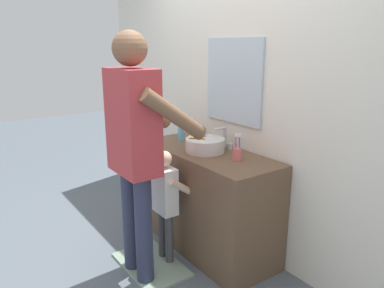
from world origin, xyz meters
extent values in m
plane|color=slate|center=(0.00, 0.00, 0.00)|extent=(14.00, 14.00, 0.00)
cube|color=silver|center=(0.00, 0.62, 1.35)|extent=(4.40, 0.08, 2.70)
cube|color=silver|center=(0.00, 0.57, 1.42)|extent=(0.66, 0.02, 0.69)
cube|color=brown|center=(0.00, 0.30, 0.43)|extent=(1.32, 0.54, 0.86)
cylinder|color=silver|center=(0.00, 0.28, 0.92)|extent=(0.32, 0.32, 0.11)
cylinder|color=#B1B1AD|center=(0.00, 0.28, 0.92)|extent=(0.26, 0.26, 0.09)
cylinder|color=#B7BABF|center=(0.00, 0.49, 0.95)|extent=(0.03, 0.03, 0.18)
cylinder|color=#B7BABF|center=(0.00, 0.43, 1.03)|extent=(0.02, 0.12, 0.02)
cylinder|color=#B7BABF|center=(-0.07, 0.49, 0.89)|extent=(0.04, 0.04, 0.05)
cylinder|color=#B7BABF|center=(0.07, 0.49, 0.89)|extent=(0.04, 0.04, 0.05)
cylinder|color=#D86666|center=(0.33, 0.34, 0.91)|extent=(0.07, 0.07, 0.09)
cylinder|color=#E5387F|center=(0.33, 0.32, 0.96)|extent=(0.03, 0.01, 0.17)
cube|color=white|center=(0.33, 0.32, 1.06)|extent=(0.01, 0.02, 0.02)
cylinder|color=blue|center=(0.34, 0.35, 0.96)|extent=(0.03, 0.04, 0.17)
cube|color=white|center=(0.34, 0.35, 1.06)|extent=(0.01, 0.02, 0.02)
cylinder|color=#66B2D1|center=(-0.40, 0.31, 0.93)|extent=(0.06, 0.06, 0.13)
cylinder|color=#2D2D2D|center=(-0.40, 0.31, 1.01)|extent=(0.02, 0.02, 0.04)
cube|color=gray|center=(0.00, -0.25, 0.01)|extent=(0.64, 0.40, 0.02)
cylinder|color=#47474C|center=(-0.05, -0.11, 0.21)|extent=(0.07, 0.07, 0.43)
cylinder|color=#47474C|center=(0.05, -0.11, 0.21)|extent=(0.07, 0.07, 0.43)
cube|color=white|center=(0.00, -0.11, 0.62)|extent=(0.21, 0.12, 0.37)
sphere|color=beige|center=(0.00, -0.11, 0.87)|extent=(0.12, 0.12, 0.12)
cylinder|color=beige|center=(-0.12, -0.01, 0.65)|extent=(0.05, 0.26, 0.20)
cylinder|color=beige|center=(0.12, -0.01, 0.65)|extent=(0.05, 0.26, 0.20)
cylinder|color=#2D334C|center=(-0.06, -0.38, 0.42)|extent=(0.13, 0.13, 0.83)
cylinder|color=#2D334C|center=(0.15, -0.38, 0.42)|extent=(0.13, 0.13, 0.83)
cube|color=#B7383D|center=(0.05, -0.38, 1.20)|extent=(0.42, 0.24, 0.72)
sphere|color=brown|center=(0.05, -0.38, 1.69)|extent=(0.24, 0.24, 0.24)
cylinder|color=brown|center=(-0.18, -0.19, 1.26)|extent=(0.10, 0.50, 0.40)
cylinder|color=brown|center=(0.27, -0.19, 1.26)|extent=(0.10, 0.50, 0.40)
cylinder|color=orange|center=(0.27, 0.00, 1.07)|extent=(0.01, 0.14, 0.03)
cube|color=white|center=(0.27, 0.08, 1.08)|extent=(0.01, 0.02, 0.02)
camera|label=1|loc=(2.30, -1.48, 1.71)|focal=34.48mm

